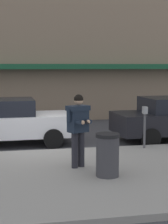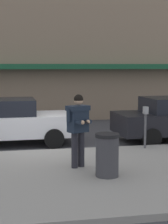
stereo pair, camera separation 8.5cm
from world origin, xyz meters
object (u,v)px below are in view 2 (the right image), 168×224
parked_sedan_mid (8,121)px  man_texting_on_phone (78,123)px  parking_meter (145,121)px  trash_bin (107,155)px

parked_sedan_mid → man_texting_on_phone: size_ratio=2.51×
parking_meter → man_texting_on_phone: bearing=-143.7°
parking_meter → trash_bin: size_ratio=1.30×
parked_sedan_mid → man_texting_on_phone: man_texting_on_phone is taller
parked_sedan_mid → man_texting_on_phone: 4.11m
trash_bin → parking_meter: bearing=54.5°
man_texting_on_phone → parking_meter: (2.37, 1.74, -0.28)m
man_texting_on_phone → parking_meter: 2.96m
parking_meter → trash_bin: (-1.86, -2.61, -0.34)m
parked_sedan_mid → man_texting_on_phone: bearing=-64.9°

